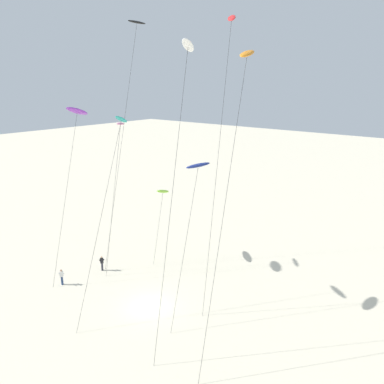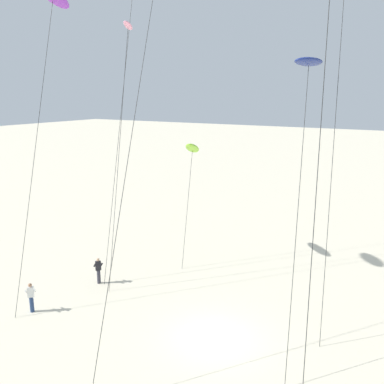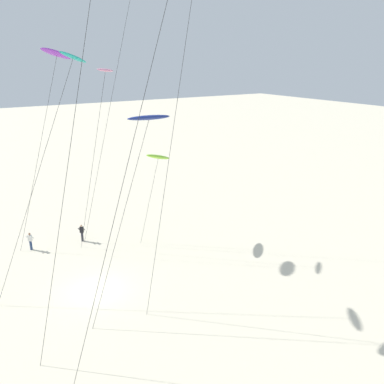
# 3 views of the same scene
# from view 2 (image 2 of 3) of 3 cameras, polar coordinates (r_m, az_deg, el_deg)

# --- Properties ---
(ground_plane) EXTENTS (260.00, 260.00, 0.00)m
(ground_plane) POSITION_cam_2_polar(r_m,az_deg,el_deg) (21.75, 2.92, -19.08)
(ground_plane) COLOR beige
(kite_lime) EXTENTS (1.99, 4.05, 8.55)m
(kite_lime) POSITION_cam_2_polar(r_m,az_deg,el_deg) (29.23, 0.06, 5.91)
(kite_lime) COLOR #8CD833
(kite_lime) RESTS_ON ground
(kite_pink) EXTENTS (1.77, 4.89, 15.85)m
(kite_pink) POSITION_cam_2_polar(r_m,az_deg,el_deg) (27.49, -8.71, 20.82)
(kite_pink) COLOR pink
(kite_pink) RESTS_ON ground
(kite_navy) EXTENTS (1.81, 6.63, 13.24)m
(kite_navy) POSITION_cam_2_polar(r_m,az_deg,el_deg) (20.50, 15.54, 16.45)
(kite_navy) COLOR navy
(kite_navy) RESTS_ON ground
(kite_flyer_nearest) EXTENTS (0.73, 0.73, 1.67)m
(kite_flyer_nearest) POSITION_cam_2_polar(r_m,az_deg,el_deg) (25.02, -20.96, -13.09)
(kite_flyer_nearest) COLOR navy
(kite_flyer_nearest) RESTS_ON ground
(kite_flyer_middle) EXTENTS (0.72, 0.73, 1.67)m
(kite_flyer_middle) POSITION_cam_2_polar(r_m,az_deg,el_deg) (27.28, -12.56, -10.25)
(kite_flyer_middle) COLOR #33333D
(kite_flyer_middle) RESTS_ON ground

